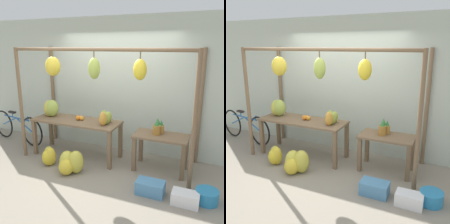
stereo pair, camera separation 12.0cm
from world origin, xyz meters
TOP-DOWN VIEW (x-y plane):
  - ground_plane at (0.00, 0.00)m, footprint 20.00×20.00m
  - shop_wall_back at (0.00, 1.36)m, footprint 8.00×0.08m
  - stall_awning at (-0.09, 0.44)m, footprint 3.36×1.21m
  - display_table_main at (-0.65, 0.65)m, footprint 1.80×0.65m
  - display_table_side at (1.07, 0.71)m, footprint 0.96×0.53m
  - banana_pile_on_table at (-1.28, 0.68)m, footprint 0.36×0.34m
  - orange_pile at (-0.58, 0.68)m, footprint 0.18×0.13m
  - pineapple_cluster at (0.99, 0.77)m, footprint 0.20×0.26m
  - banana_pile_ground_left at (-0.92, 0.08)m, footprint 0.31×0.34m
  - banana_pile_ground_right at (-0.39, -0.02)m, footprint 0.51×0.49m
  - fruit_crate_white at (1.11, -0.12)m, footprint 0.43×0.26m
  - blue_bucket at (1.92, 0.00)m, footprint 0.33×0.33m
  - parked_bicycle at (-2.36, 0.77)m, footprint 1.72×0.34m
  - papaya_pile at (0.01, 0.64)m, footprint 0.25×0.39m
  - fruit_crate_purple at (1.64, -0.18)m, footprint 0.39×0.23m

SIDE VIEW (x-z plane):
  - ground_plane at x=0.00m, z-range 0.00..0.00m
  - fruit_crate_purple at x=1.64m, z-range 0.00..0.19m
  - blue_bucket at x=1.92m, z-range 0.00..0.19m
  - fruit_crate_white at x=1.11m, z-range 0.00..0.21m
  - banana_pile_ground_left at x=-0.92m, z-range -0.01..0.35m
  - banana_pile_ground_right at x=-0.39m, z-range -0.03..0.39m
  - parked_bicycle at x=-2.36m, z-range 0.00..0.72m
  - display_table_side at x=1.07m, z-range 0.19..0.87m
  - display_table_main at x=-0.65m, z-range 0.28..1.05m
  - pineapple_cluster at x=0.99m, z-range 0.65..0.93m
  - orange_pile at x=-0.58m, z-range 0.77..0.86m
  - papaya_pile at x=0.01m, z-range 0.76..1.03m
  - banana_pile_on_table at x=-1.28m, z-range 0.77..1.12m
  - shop_wall_back at x=0.00m, z-range 0.00..2.80m
  - stall_awning at x=-0.09m, z-range 0.49..2.68m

